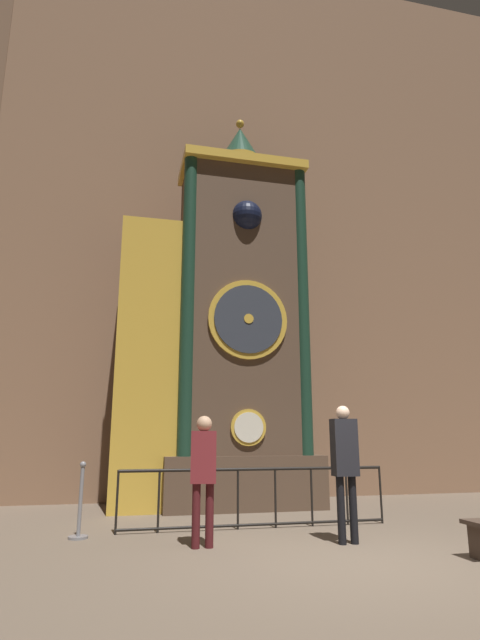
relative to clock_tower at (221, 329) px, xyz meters
name	(u,v)px	position (x,y,z in m)	size (l,w,h in m)	color
ground_plane	(368,563)	(0.82, -4.78, -3.71)	(28.00, 28.00, 0.00)	brown
cathedral_back_wall	(239,200)	(0.74, 1.49, 3.89)	(24.00, 0.32, 15.22)	#846047
clock_tower	(221,329)	(0.00, 0.00, 0.00)	(4.28, 1.79, 8.98)	brown
railing_fence	(257,494)	(0.15, -2.37, -3.20)	(4.39, 0.05, 0.93)	black
visitor_near	(204,467)	(-0.92, -3.58, -2.69)	(0.37, 0.28, 1.69)	#461518
visitor_far	(345,459)	(1.05, -3.78, -2.61)	(0.35, 0.23, 1.85)	black
stanchion_post	(80,513)	(-2.54, -2.55, -3.37)	(0.28, 0.28, 1.06)	gray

